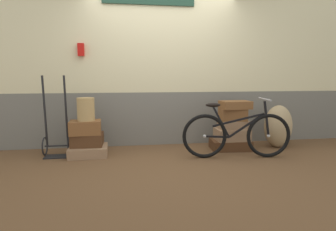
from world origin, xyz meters
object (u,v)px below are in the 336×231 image
Objects in this scene: suitcase_2 at (85,127)px; suitcase_4 at (232,134)px; suitcase_0 at (88,151)px; burlap_sack at (278,126)px; suitcase_1 at (87,139)px; suitcase_5 at (233,125)px; luggage_trolley at (57,137)px; suitcase_3 at (230,144)px; suitcase_7 at (235,105)px; bicycle at (236,134)px; suitcase_6 at (233,114)px; wicker_basket at (86,109)px.

suitcase_2 is 0.86× the size of suitcase_4.
suitcase_0 is 0.79× the size of burlap_sack.
suitcase_0 is at bearing -73.58° from suitcase_1.
suitcase_5 is 0.37× the size of luggage_trolley.
suitcase_3 is at bearing -1.01° from luggage_trolley.
bicycle is (-0.15, -0.45, -0.39)m from suitcase_7.
suitcase_3 is 0.18m from suitcase_4.
suitcase_4 is (2.30, -0.05, 0.02)m from suitcase_1.
suitcase_2 is at bearing 179.30° from suitcase_4.
burlap_sack is (0.83, 0.05, 0.10)m from suitcase_4.
suitcase_7 is at bearing 0.50° from suitcase_1.
luggage_trolley is (-2.80, 0.08, -0.46)m from suitcase_7.
bicycle reaches higher than suitcase_6.
luggage_trolley is 3.60m from burlap_sack.
luggage_trolley is at bearing 179.55° from burlap_sack.
bicycle is at bearing -11.05° from suitcase_1.
suitcase_7 is at bearing -3.37° from suitcase_2.
wicker_basket reaches higher than suitcase_2.
bicycle is at bearing -100.19° from suitcase_6.
suitcase_1 is 0.20m from suitcase_2.
suitcase_1 is at bearing 175.15° from suitcase_7.
wicker_basket is (-0.00, -0.03, 0.47)m from suitcase_1.
suitcase_2 is 2.34m from suitcase_6.
suitcase_1 is 2.30m from suitcase_3.
suitcase_4 is at bearing -176.82° from burlap_sack.
suitcase_0 is at bearing -175.00° from suitcase_6.
suitcase_2 is 0.28m from wicker_basket.
bicycle is (-0.95, -0.50, -0.01)m from burlap_sack.
suitcase_2 reaches higher than suitcase_0.
suitcase_1 is at bearing 87.05° from wicker_basket.
suitcase_7 is 0.61m from bicycle.
suitcase_3 is at bearing -178.64° from burlap_sack.
suitcase_2 is 2.26m from bicycle.
suitcase_0 is at bearing -37.29° from suitcase_2.
suitcase_2 is (-0.03, 0.02, 0.36)m from suitcase_0.
suitcase_2 is at bearing 175.74° from suitcase_5.
suitcase_5 is 1.31× the size of wicker_basket.
suitcase_4 is at bearing 167.31° from suitcase_7.
bicycle is (2.21, -0.46, -0.08)m from suitcase_2.
suitcase_3 is at bearing 145.14° from suitcase_7.
bicycle is at bearing -110.33° from suitcase_5.
luggage_trolley reaches higher than suitcase_5.
suitcase_2 is (-0.02, -0.04, 0.20)m from suitcase_1.
suitcase_4 is 2.35m from wicker_basket.
suitcase_3 is 0.56m from bicycle.
burlap_sack is 0.45× the size of bicycle.
suitcase_7 is at bearing -26.49° from suitcase_3.
suitcase_1 is 2.25m from bicycle.
suitcase_0 is at bearing -10.44° from luggage_trolley.
suitcase_5 is at bearing -2.95° from suitcase_2.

